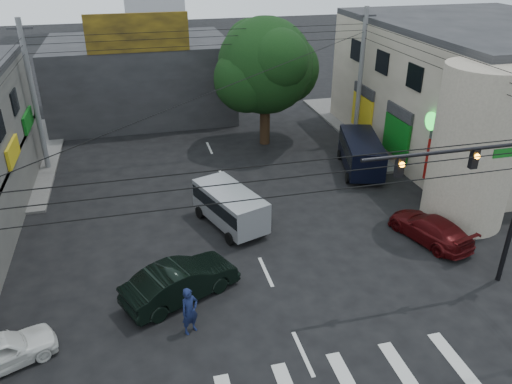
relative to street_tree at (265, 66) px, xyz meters
name	(u,v)px	position (x,y,z in m)	size (l,w,h in m)	color
ground	(279,300)	(-4.00, -17.00, -5.47)	(160.00, 160.00, 0.00)	black
sidewalk_far_right	(431,122)	(14.00, 1.00, -5.40)	(16.00, 16.00, 0.15)	#514F4C
building_right	(481,90)	(14.00, -4.00, -1.47)	(14.00, 18.00, 8.00)	gray
corner_column	(474,148)	(7.00, -13.00, -1.47)	(4.00, 4.00, 8.00)	gray
building_far	(141,78)	(-8.00, 9.00, -2.47)	(14.00, 10.00, 6.00)	#232326
billboard	(138,33)	(-8.00, 4.10, 1.83)	(7.00, 0.30, 2.60)	olive
street_tree	(265,66)	(0.00, 0.00, 0.00)	(6.40, 6.40, 8.70)	black
traffic_gantry	(488,183)	(3.82, -18.00, -0.64)	(7.10, 0.35, 7.20)	black
utility_pole_far_left	(34,98)	(-14.50, -1.00, -0.87)	(0.32, 0.32, 9.20)	#59595B
utility_pole_far_right	(360,77)	(6.50, -1.00, -0.87)	(0.32, 0.32, 9.20)	#59595B
dark_sedan	(181,281)	(-7.77, -15.82, -4.69)	(5.04, 3.53, 1.58)	black
white_compact	(0,352)	(-14.13, -18.00, -4.85)	(3.94, 2.76, 1.25)	white
maroon_sedan	(430,228)	(4.33, -14.41, -4.83)	(2.92, 4.74, 1.28)	#45090B
silver_minivan	(230,209)	(-4.69, -10.70, -4.51)	(3.26, 4.87, 1.94)	#929399
navy_van	(361,155)	(4.56, -6.07, -4.41)	(3.33, 5.66, 2.13)	black
traffic_officer	(190,311)	(-7.67, -17.90, -4.51)	(0.83, 0.74, 1.92)	#11193C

